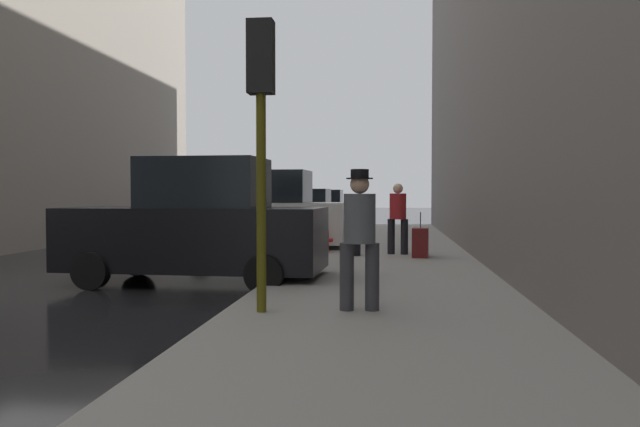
{
  "coord_description": "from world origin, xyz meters",
  "views": [
    {
      "loc": [
        6.1,
        -9.96,
        1.63
      ],
      "look_at": [
        4.31,
        5.74,
        1.11
      ],
      "focal_mm": 35.0,
      "sensor_mm": 36.0,
      "label": 1
    }
  ],
  "objects_px": {
    "parked_blue_sedan": "(319,209)",
    "parked_white_van": "(265,215)",
    "rolling_suitcase": "(420,242)",
    "parked_black_suv": "(197,226)",
    "duffel_bag": "(354,249)",
    "pedestrian_with_beanie": "(360,232)",
    "parked_red_hatchback": "(300,214)",
    "fire_hydrant": "(325,238)",
    "pedestrian_in_red_jacket": "(398,215)",
    "traffic_light": "(261,101)"
  },
  "relations": [
    {
      "from": "parked_black_suv",
      "to": "rolling_suitcase",
      "type": "xyz_separation_m",
      "value": [
        4.13,
        3.69,
        -0.54
      ]
    },
    {
      "from": "fire_hydrant",
      "to": "pedestrian_with_beanie",
      "type": "distance_m",
      "value": 7.77
    },
    {
      "from": "traffic_light",
      "to": "rolling_suitcase",
      "type": "relative_size",
      "value": 3.46
    },
    {
      "from": "parked_red_hatchback",
      "to": "rolling_suitcase",
      "type": "distance_m",
      "value": 9.88
    },
    {
      "from": "duffel_bag",
      "to": "parked_black_suv",
      "type": "bearing_deg",
      "value": -122.77
    },
    {
      "from": "parked_red_hatchback",
      "to": "pedestrian_in_red_jacket",
      "type": "distance_m",
      "value": 9.06
    },
    {
      "from": "parked_blue_sedan",
      "to": "parked_white_van",
      "type": "bearing_deg",
      "value": -90.0
    },
    {
      "from": "parked_blue_sedan",
      "to": "duffel_bag",
      "type": "distance_m",
      "value": 15.22
    },
    {
      "from": "duffel_bag",
      "to": "pedestrian_with_beanie",
      "type": "bearing_deg",
      "value": -85.97
    },
    {
      "from": "fire_hydrant",
      "to": "parked_blue_sedan",
      "type": "bearing_deg",
      "value": 97.17
    },
    {
      "from": "parked_red_hatchback",
      "to": "parked_blue_sedan",
      "type": "relative_size",
      "value": 1.01
    },
    {
      "from": "parked_black_suv",
      "to": "fire_hydrant",
      "type": "distance_m",
      "value": 5.01
    },
    {
      "from": "parked_white_van",
      "to": "traffic_light",
      "type": "relative_size",
      "value": 1.3
    },
    {
      "from": "fire_hydrant",
      "to": "parked_white_van",
      "type": "bearing_deg",
      "value": 140.72
    },
    {
      "from": "traffic_light",
      "to": "duffel_bag",
      "type": "bearing_deg",
      "value": 84.34
    },
    {
      "from": "fire_hydrant",
      "to": "pedestrian_with_beanie",
      "type": "xyz_separation_m",
      "value": [
        1.26,
        -7.64,
        0.64
      ]
    },
    {
      "from": "pedestrian_with_beanie",
      "to": "parked_black_suv",
      "type": "bearing_deg",
      "value": 135.63
    },
    {
      "from": "pedestrian_with_beanie",
      "to": "duffel_bag",
      "type": "bearing_deg",
      "value": 94.03
    },
    {
      "from": "fire_hydrant",
      "to": "pedestrian_with_beanie",
      "type": "bearing_deg",
      "value": -80.66
    },
    {
      "from": "rolling_suitcase",
      "to": "parked_blue_sedan",
      "type": "bearing_deg",
      "value": 105.11
    },
    {
      "from": "parked_red_hatchback",
      "to": "parked_blue_sedan",
      "type": "bearing_deg",
      "value": 90.0
    },
    {
      "from": "parked_black_suv",
      "to": "parked_red_hatchback",
      "type": "bearing_deg",
      "value": 90.0
    },
    {
      "from": "parked_white_van",
      "to": "duffel_bag",
      "type": "distance_m",
      "value": 3.42
    },
    {
      "from": "duffel_bag",
      "to": "parked_blue_sedan",
      "type": "bearing_deg",
      "value": 99.72
    },
    {
      "from": "traffic_light",
      "to": "pedestrian_in_red_jacket",
      "type": "distance_m",
      "value": 7.96
    },
    {
      "from": "parked_black_suv",
      "to": "parked_white_van",
      "type": "height_order",
      "value": "same"
    },
    {
      "from": "parked_blue_sedan",
      "to": "fire_hydrant",
      "type": "bearing_deg",
      "value": -82.83
    },
    {
      "from": "parked_black_suv",
      "to": "parked_red_hatchback",
      "type": "relative_size",
      "value": 1.09
    },
    {
      "from": "fire_hydrant",
      "to": "duffel_bag",
      "type": "xyz_separation_m",
      "value": [
        0.76,
        -0.65,
        -0.21
      ]
    },
    {
      "from": "rolling_suitcase",
      "to": "duffel_bag",
      "type": "bearing_deg",
      "value": 169.24
    },
    {
      "from": "parked_white_van",
      "to": "rolling_suitcase",
      "type": "bearing_deg",
      "value": -30.44
    },
    {
      "from": "parked_white_van",
      "to": "traffic_light",
      "type": "height_order",
      "value": "traffic_light"
    },
    {
      "from": "traffic_light",
      "to": "rolling_suitcase",
      "type": "height_order",
      "value": "traffic_light"
    },
    {
      "from": "pedestrian_in_red_jacket",
      "to": "duffel_bag",
      "type": "xyz_separation_m",
      "value": [
        -1.05,
        -0.37,
        -0.81
      ]
    },
    {
      "from": "pedestrian_in_red_jacket",
      "to": "parked_blue_sedan",
      "type": "bearing_deg",
      "value": 103.9
    },
    {
      "from": "pedestrian_in_red_jacket",
      "to": "pedestrian_with_beanie",
      "type": "relative_size",
      "value": 0.96
    },
    {
      "from": "parked_blue_sedan",
      "to": "pedestrian_with_beanie",
      "type": "relative_size",
      "value": 2.38
    },
    {
      "from": "parked_blue_sedan",
      "to": "rolling_suitcase",
      "type": "xyz_separation_m",
      "value": [
        4.13,
        -15.28,
        -0.36
      ]
    },
    {
      "from": "pedestrian_in_red_jacket",
      "to": "rolling_suitcase",
      "type": "xyz_separation_m",
      "value": [
        0.51,
        -0.66,
        -0.61
      ]
    },
    {
      "from": "parked_black_suv",
      "to": "duffel_bag",
      "type": "xyz_separation_m",
      "value": [
        2.57,
        3.99,
        -0.74
      ]
    },
    {
      "from": "fire_hydrant",
      "to": "duffel_bag",
      "type": "bearing_deg",
      "value": -40.51
    },
    {
      "from": "pedestrian_in_red_jacket",
      "to": "pedestrian_with_beanie",
      "type": "xyz_separation_m",
      "value": [
        -0.56,
        -7.35,
        0.03
      ]
    },
    {
      "from": "pedestrian_in_red_jacket",
      "to": "rolling_suitcase",
      "type": "height_order",
      "value": "pedestrian_in_red_jacket"
    },
    {
      "from": "parked_blue_sedan",
      "to": "fire_hydrant",
      "type": "distance_m",
      "value": 14.45
    },
    {
      "from": "parked_red_hatchback",
      "to": "duffel_bag",
      "type": "distance_m",
      "value": 9.06
    },
    {
      "from": "parked_blue_sedan",
      "to": "duffel_bag",
      "type": "bearing_deg",
      "value": -80.28
    },
    {
      "from": "fire_hydrant",
      "to": "pedestrian_with_beanie",
      "type": "relative_size",
      "value": 0.4
    },
    {
      "from": "parked_red_hatchback",
      "to": "pedestrian_with_beanie",
      "type": "distance_m",
      "value": 15.96
    },
    {
      "from": "parked_red_hatchback",
      "to": "pedestrian_with_beanie",
      "type": "bearing_deg",
      "value": -78.94
    },
    {
      "from": "pedestrian_with_beanie",
      "to": "parked_blue_sedan",
      "type": "bearing_deg",
      "value": 97.93
    }
  ]
}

